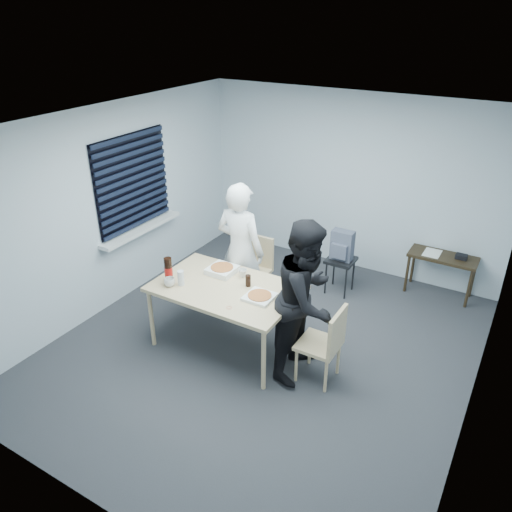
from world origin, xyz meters
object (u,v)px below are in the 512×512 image
Objects in this scene: person_black at (307,300)px; mug_a at (170,282)px; side_table at (442,261)px; person_white at (240,251)px; backpack at (342,246)px; dining_table at (226,291)px; mug_b at (243,273)px; chair_far at (256,264)px; stool at (340,266)px; soda_bottle at (168,270)px; chair_right at (327,341)px.

mug_a is (-1.52, -0.37, -0.05)m from person_black.
person_white is at bearing -140.36° from side_table.
dining_table is at bearing -134.98° from backpack.
person_black is 0.95m from mug_b.
stool is (0.93, 0.73, -0.11)m from chair_far.
dining_table is 3.89× the size of backpack.
person_black is (1.20, -0.62, 0.00)m from person_white.
mug_b is at bearing 37.61° from soda_bottle.
mug_b is at bearing -112.86° from stool.
side_table is 3.69m from mug_a.
stool is 2.49m from mug_a.
person_white is (-0.24, 0.69, 0.16)m from dining_table.
person_black is at bearing 4.14° from dining_table.
chair_right reaches higher than mug_a.
chair_right is 1.90m from backpack.
person_black is 4.25× the size of backpack.
backpack reaches higher than mug_a.
mug_a is at bearing 72.29° from person_white.
dining_table is 1.81× the size of side_table.
side_table is (0.92, 2.38, -0.37)m from person_black.
mug_a reaches higher than stool.
chair_far is at bearing 50.20° from person_black.
dining_table is at bearing -110.50° from stool.
backpack is (0.68, 1.80, -0.01)m from dining_table.
person_white is at bearing 66.60° from soda_bottle.
chair_far is 0.90m from mug_b.
mug_b is 0.85m from soda_bottle.
person_white is at bearing -153.89° from backpack.
person_black is 3.44× the size of stool.
chair_right is at bearing -35.92° from chair_far.
chair_far is 1.00× the size of side_table.
mug_a is at bearing -48.24° from soda_bottle.
stool is at bearing -152.15° from side_table.
chair_far is at bearing 144.08° from chair_right.
mug_b is 0.34× the size of soda_bottle.
chair_far is 3.03× the size of soda_bottle.
backpack reaches higher than dining_table.
backpack is at bearing -90.00° from stool.
chair_far is 1.46m from mug_a.
side_table is at bearing 46.67° from soda_bottle.
dining_table is 3.15× the size of stool.
mug_a is 0.85m from mug_b.
chair_far is 1.85m from chair_right.
dining_table is 0.98m from person_black.
side_table is at bearing 52.41° from dining_table.
chair_right is 1.85m from mug_a.
stool is 1.23× the size of backpack.
chair_right is at bearing -0.04° from dining_table.
side_table is at bearing 27.85° from stool.
dining_table is 16.19× the size of mug_b.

